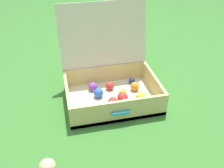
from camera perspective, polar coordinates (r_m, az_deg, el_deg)
The scene contains 3 objects.
ground_plane at distance 1.73m, azimuth -0.48°, elevation -3.68°, with size 16.00×16.00×0.00m, color #336B28.
open_suitcase at distance 1.70m, azimuth -0.26°, elevation 0.87°, with size 0.60×0.56×0.58m.
stray_ball_on_grass at distance 1.33m, azimuth -14.18°, elevation -17.48°, with size 0.08×0.08×0.08m, color #D1B784.
Camera 1 is at (-0.30, -1.34, 1.06)m, focal length 41.01 mm.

